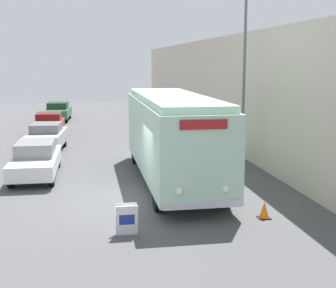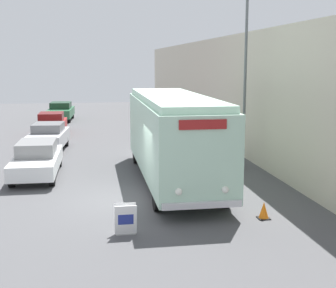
{
  "view_description": "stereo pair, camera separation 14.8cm",
  "coord_description": "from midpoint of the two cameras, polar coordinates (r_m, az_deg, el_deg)",
  "views": [
    {
      "loc": [
        -1.37,
        -15.64,
        4.73
      ],
      "look_at": [
        1.3,
        -0.2,
        1.97
      ],
      "focal_mm": 50.0,
      "sensor_mm": 36.0,
      "label": 1
    },
    {
      "loc": [
        -1.22,
        -15.66,
        4.73
      ],
      "look_at": [
        1.3,
        -0.2,
        1.97
      ],
      "focal_mm": 50.0,
      "sensor_mm": 36.0,
      "label": 2
    }
  ],
  "objects": [
    {
      "name": "ground_plane",
      "position": [
        16.4,
        -4.37,
        -6.8
      ],
      "size": [
        80.0,
        80.0,
        0.0
      ],
      "primitive_type": "plane",
      "color": "#4C4C4F"
    },
    {
      "name": "building_wall_right",
      "position": [
        26.83,
        7.45,
        6.38
      ],
      "size": [
        0.3,
        60.0,
        6.15
      ],
      "color": "beige",
      "rests_on": "ground_plane"
    },
    {
      "name": "vintage_bus",
      "position": [
        18.45,
        0.82,
        1.23
      ],
      "size": [
        2.55,
        10.19,
        3.45
      ],
      "color": "black",
      "rests_on": "ground_plane"
    },
    {
      "name": "sign_board",
      "position": [
        13.16,
        -4.87,
        -9.18
      ],
      "size": [
        0.61,
        0.33,
        0.86
      ],
      "color": "gray",
      "rests_on": "ground_plane"
    },
    {
      "name": "streetlamp",
      "position": [
        20.78,
        9.66,
        10.29
      ],
      "size": [
        0.36,
        0.36,
        7.74
      ],
      "color": "#595E60",
      "rests_on": "ground_plane"
    },
    {
      "name": "parked_car_near",
      "position": [
        20.26,
        -15.48,
        -1.75
      ],
      "size": [
        1.82,
        4.81,
        1.46
      ],
      "rotation": [
        0.0,
        0.0,
        -0.01
      ],
      "color": "black",
      "rests_on": "ground_plane"
    },
    {
      "name": "parked_car_mid",
      "position": [
        25.87,
        -14.22,
        0.88
      ],
      "size": [
        2.1,
        4.29,
        1.48
      ],
      "rotation": [
        0.0,
        0.0,
        -0.08
      ],
      "color": "black",
      "rests_on": "ground_plane"
    },
    {
      "name": "parked_car_far",
      "position": [
        31.65,
        -13.9,
        2.44
      ],
      "size": [
        1.84,
        4.26,
        1.44
      ],
      "rotation": [
        0.0,
        0.0,
        -0.01
      ],
      "color": "black",
      "rests_on": "ground_plane"
    },
    {
      "name": "parked_car_distant",
      "position": [
        39.16,
        -12.83,
        3.93
      ],
      "size": [
        2.08,
        4.44,
        1.48
      ],
      "rotation": [
        0.0,
        0.0,
        -0.05
      ],
      "color": "black",
      "rests_on": "ground_plane"
    },
    {
      "name": "traffic_cone",
      "position": [
        14.7,
        11.88,
        -7.94
      ],
      "size": [
        0.36,
        0.36,
        0.53
      ],
      "color": "black",
      "rests_on": "ground_plane"
    }
  ]
}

